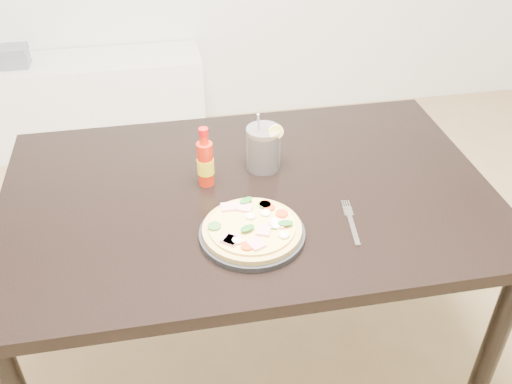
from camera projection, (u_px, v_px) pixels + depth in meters
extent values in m
cube|color=black|center=(248.00, 196.00, 1.65)|extent=(1.40, 0.90, 0.04)
cylinder|color=black|center=(490.00, 354.00, 1.65)|extent=(0.06, 0.06, 0.71)
cylinder|color=black|center=(59.00, 235.00, 2.08)|extent=(0.06, 0.06, 0.71)
cylinder|color=black|center=(390.00, 197.00, 2.27)|extent=(0.06, 0.06, 0.71)
cylinder|color=black|center=(252.00, 234.00, 1.47)|extent=(0.27, 0.27, 0.02)
cylinder|color=tan|center=(252.00, 229.00, 1.46)|extent=(0.26, 0.26, 0.01)
cylinder|color=#E4C963|center=(252.00, 226.00, 1.45)|extent=(0.22, 0.22, 0.01)
cube|color=pink|center=(232.00, 240.00, 1.40)|extent=(0.05, 0.05, 0.01)
cube|color=pink|center=(264.00, 230.00, 1.43)|extent=(0.05, 0.05, 0.01)
cube|color=pink|center=(230.00, 240.00, 1.40)|extent=(0.05, 0.05, 0.01)
cube|color=pink|center=(277.00, 223.00, 1.45)|extent=(0.05, 0.05, 0.01)
cube|color=pink|center=(245.00, 208.00, 1.50)|extent=(0.05, 0.05, 0.01)
cube|color=pink|center=(256.00, 244.00, 1.39)|extent=(0.05, 0.05, 0.01)
cube|color=pink|center=(229.00, 207.00, 1.50)|extent=(0.04, 0.03, 0.01)
cylinder|color=red|center=(265.00, 204.00, 1.51)|extent=(0.03, 0.03, 0.01)
cylinder|color=red|center=(247.00, 246.00, 1.38)|extent=(0.03, 0.03, 0.01)
cylinder|color=red|center=(282.00, 214.00, 1.48)|extent=(0.03, 0.03, 0.01)
cylinder|color=red|center=(269.00, 207.00, 1.50)|extent=(0.03, 0.03, 0.01)
cylinder|color=#376F25|center=(275.00, 225.00, 1.45)|extent=(0.03, 0.03, 0.01)
cylinder|color=#376F25|center=(265.00, 205.00, 1.51)|extent=(0.03, 0.03, 0.01)
cylinder|color=#376F25|center=(214.00, 226.00, 1.44)|extent=(0.03, 0.03, 0.01)
ellipsoid|color=white|center=(237.00, 240.00, 1.40)|extent=(0.03, 0.03, 0.01)
ellipsoid|color=white|center=(266.00, 213.00, 1.48)|extent=(0.03, 0.03, 0.01)
ellipsoid|color=white|center=(250.00, 216.00, 1.47)|extent=(0.03, 0.03, 0.01)
ellipsoid|color=white|center=(284.00, 235.00, 1.41)|extent=(0.03, 0.03, 0.01)
ellipsoid|color=white|center=(276.00, 225.00, 1.44)|extent=(0.03, 0.03, 0.01)
ellipsoid|color=white|center=(275.00, 221.00, 1.46)|extent=(0.03, 0.03, 0.01)
ellipsoid|color=#186317|center=(247.00, 228.00, 1.42)|extent=(0.05, 0.04, 0.00)
ellipsoid|color=#186317|center=(285.00, 223.00, 1.44)|extent=(0.04, 0.03, 0.00)
ellipsoid|color=#186317|center=(246.00, 200.00, 1.52)|extent=(0.05, 0.04, 0.00)
cylinder|color=red|center=(205.00, 164.00, 1.62)|extent=(0.05, 0.05, 0.13)
cylinder|color=yellow|center=(206.00, 166.00, 1.63)|extent=(0.05, 0.05, 0.05)
cylinder|color=red|center=(204.00, 139.00, 1.57)|extent=(0.03, 0.03, 0.03)
cylinder|color=red|center=(203.00, 132.00, 1.56)|extent=(0.03, 0.03, 0.02)
cylinder|color=black|center=(263.00, 151.00, 1.70)|extent=(0.09, 0.09, 0.12)
cylinder|color=silver|center=(263.00, 148.00, 1.69)|extent=(0.10, 0.10, 0.13)
cylinder|color=#F2E059|center=(276.00, 132.00, 1.64)|extent=(0.04, 0.01, 0.04)
cylinder|color=#B2B2B7|center=(259.00, 136.00, 1.68)|extent=(0.03, 0.06, 0.17)
cube|color=silver|center=(354.00, 230.00, 1.49)|extent=(0.03, 0.12, 0.00)
cube|color=silver|center=(348.00, 211.00, 1.55)|extent=(0.03, 0.04, 0.00)
cube|color=silver|center=(343.00, 204.00, 1.58)|extent=(0.01, 0.03, 0.00)
cube|color=silver|center=(345.00, 204.00, 1.58)|extent=(0.01, 0.03, 0.00)
cube|color=silver|center=(347.00, 204.00, 1.58)|extent=(0.01, 0.03, 0.00)
cube|color=silver|center=(349.00, 204.00, 1.58)|extent=(0.01, 0.03, 0.00)
cube|color=white|center=(75.00, 104.00, 3.14)|extent=(1.40, 0.34, 0.50)
cube|color=slate|center=(16.00, 65.00, 2.94)|extent=(0.14, 0.12, 0.01)
cube|color=slate|center=(16.00, 63.00, 2.93)|extent=(0.14, 0.12, 0.01)
cube|color=slate|center=(15.00, 61.00, 2.93)|extent=(0.14, 0.12, 0.01)
cube|color=slate|center=(15.00, 59.00, 2.92)|extent=(0.14, 0.12, 0.01)
cube|color=slate|center=(14.00, 57.00, 2.92)|extent=(0.14, 0.12, 0.01)
cube|color=slate|center=(13.00, 55.00, 2.91)|extent=(0.14, 0.12, 0.01)
cube|color=slate|center=(13.00, 53.00, 2.90)|extent=(0.14, 0.12, 0.01)
cube|color=slate|center=(12.00, 52.00, 2.90)|extent=(0.14, 0.12, 0.01)
cube|color=slate|center=(12.00, 50.00, 2.89)|extent=(0.14, 0.12, 0.01)
cube|color=slate|center=(11.00, 48.00, 2.88)|extent=(0.14, 0.12, 0.01)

